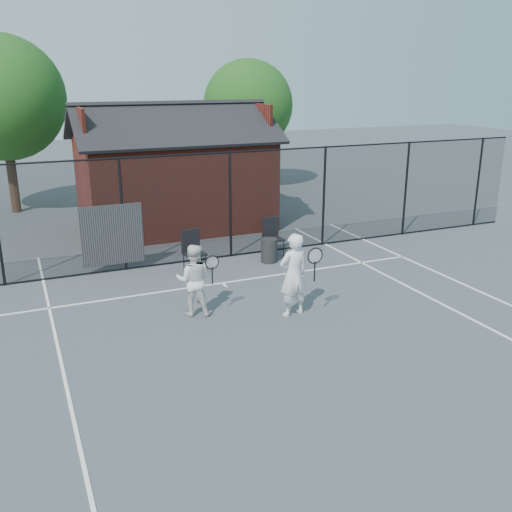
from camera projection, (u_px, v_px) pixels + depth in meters
name	position (u px, v px, depth m)	size (l,w,h in m)	color
ground	(273.00, 330.00, 11.63)	(80.00, 80.00, 0.00)	#474D51
court_lines	(303.00, 358.00, 10.47)	(11.02, 18.00, 0.01)	white
fence	(186.00, 211.00, 15.46)	(22.04, 3.00, 3.00)	black
clubhouse	(174.00, 180.00, 19.21)	(6.50, 4.36, 4.19)	maroon
tree_left	(2.00, 98.00, 20.48)	(4.48, 4.48, 6.44)	#331F14
tree_right	(248.00, 105.00, 25.28)	(3.97, 3.97, 5.70)	#331F14
player_front	(294.00, 275.00, 12.09)	(0.84, 0.64, 1.83)	white
player_back	(194.00, 280.00, 12.17)	(0.94, 0.84, 1.57)	white
chair_left	(194.00, 252.00, 14.94)	(0.52, 0.54, 1.09)	black
chair_right	(274.00, 238.00, 16.31)	(0.51, 0.53, 1.07)	black
waste_bin	(269.00, 250.00, 15.80)	(0.46, 0.46, 0.66)	black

